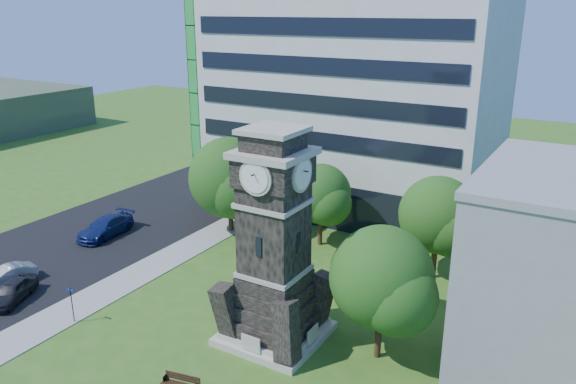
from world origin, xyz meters
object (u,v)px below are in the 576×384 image
Objects in this scene: clock_tower at (274,253)px; street_sign at (72,301)px; car_street_north at (105,227)px; car_street_south at (12,291)px; park_bench at (181,384)px; car_street_mid at (7,276)px.

street_sign is at bearing -156.51° from clock_tower.
clock_tower is 2.29× the size of car_street_north.
car_street_north is at bearing 83.74° from car_street_south.
car_street_north is at bearing 135.61° from park_bench.
car_street_mid is at bearing -168.49° from clock_tower.
car_street_mid is 1.99× the size of park_bench.
clock_tower is 6.38× the size of park_bench.
car_street_north reaches higher than car_street_mid.
car_street_north is (-0.83, 9.47, 0.15)m from car_street_mid.
car_street_south is 5.59m from street_sign.
clock_tower is 21.23m from car_street_north.
clock_tower is at bearing -6.12° from car_street_south.
car_street_north is at bearing 164.43° from clock_tower.
car_street_mid is (-2.41, 1.22, -0.06)m from car_street_south.
clock_tower is at bearing 21.35° from street_sign.
street_sign reaches higher than park_bench.
car_street_north is 2.31× the size of street_sign.
clock_tower reaches higher than car_street_north.
car_street_mid is at bearing -89.89° from car_street_north.
park_bench is 10.06m from street_sign.
car_street_mid reaches higher than park_bench.
car_street_south is 1.76× the size of street_sign.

